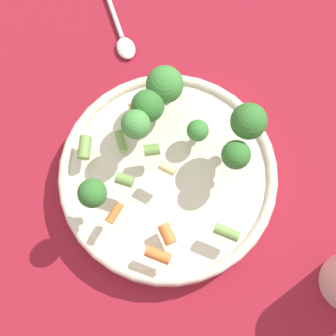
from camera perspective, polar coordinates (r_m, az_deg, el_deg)
The scene contains 4 objects.
ground_plane at distance 0.61m, azimuth 0.00°, elevation -1.51°, with size 3.00×3.00×0.00m, color maroon.
bowl at distance 0.59m, azimuth 0.00°, elevation -0.96°, with size 0.27×0.27×0.04m.
pasta_salad at distance 0.54m, azimuth 0.77°, elevation 5.16°, with size 0.23×0.22×0.09m.
spoon at distance 0.71m, azimuth -6.07°, elevation 16.74°, with size 0.17×0.09×0.01m.
Camera 1 is at (-0.16, -0.02, 0.59)m, focal length 50.00 mm.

